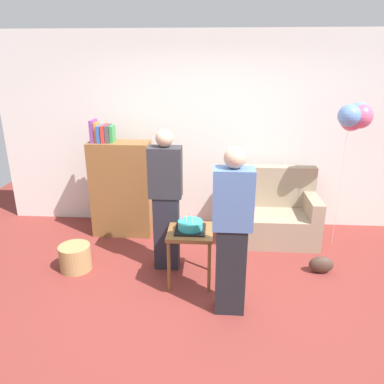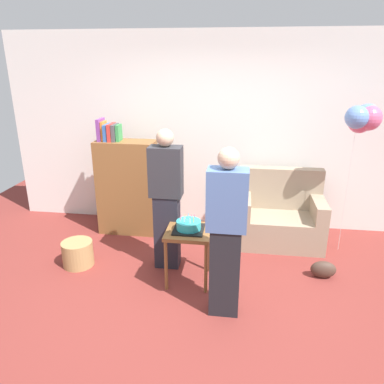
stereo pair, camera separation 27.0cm
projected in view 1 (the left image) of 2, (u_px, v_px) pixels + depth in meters
The scene contains 11 objects.
ground_plane at pixel (203, 302), 3.78m from camera, with size 8.00×8.00×0.00m, color maroon.
wall_back at pixel (210, 132), 5.25m from camera, with size 6.00×0.10×2.70m, color silver.
couch at pixel (274, 215), 5.01m from camera, with size 1.10×0.70×0.96m.
bookshelf at pixel (121, 187), 5.07m from camera, with size 0.80×0.36×1.59m.
side_table at pixel (190, 238), 3.98m from camera, with size 0.48×0.48×0.61m.
birthday_cake at pixel (190, 226), 3.93m from camera, with size 0.32×0.32×0.17m.
person_blowing_candles at pixel (166, 200), 4.16m from camera, with size 0.36×0.22×1.63m.
person_holding_cake at pixel (232, 232), 3.39m from camera, with size 0.36×0.22×1.63m.
wicker_basket at pixel (75, 258), 4.32m from camera, with size 0.36×0.36×0.30m, color #A88451.
handbag at pixel (321, 265), 4.26m from camera, with size 0.28×0.14×0.20m, color #473328.
balloon_bunch at pixel (356, 117), 4.41m from camera, with size 0.43×0.38×1.84m.
Camera 1 is at (0.11, -3.18, 2.32)m, focal length 34.85 mm.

